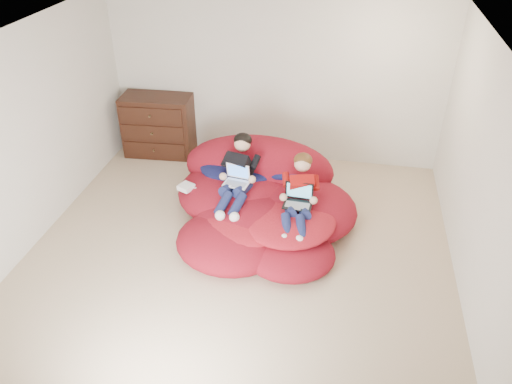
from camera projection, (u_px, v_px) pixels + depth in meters
name	position (u px, v px, depth m)	size (l,w,h in m)	color
room_shell	(239.00, 237.00, 5.90)	(5.10, 5.10, 2.77)	tan
dresser	(159.00, 125.00, 7.87)	(1.11, 0.63, 0.97)	black
beanbag_pile	(260.00, 200.00, 6.48)	(2.43, 2.40, 0.94)	maroon
cream_pillow	(229.00, 147.00, 6.96)	(0.49, 0.31, 0.31)	beige
older_boy	(238.00, 171.00, 6.28)	(0.40, 1.08, 0.71)	black
younger_boy	(299.00, 192.00, 6.00)	(0.38, 1.07, 0.68)	#9B0F0D
laptop_white	(237.00, 178.00, 6.25)	(0.34, 0.29, 0.23)	white
laptop_black	(298.00, 199.00, 5.96)	(0.35, 0.28, 0.25)	black
power_adapter	(186.00, 187.00, 6.46)	(0.17, 0.17, 0.06)	white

